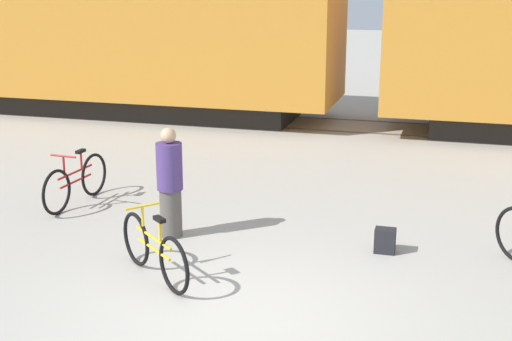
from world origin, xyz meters
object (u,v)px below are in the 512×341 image
backpack (385,241)px  person_in_purple (170,184)px  freight_train (364,12)px  bicycle_yellow (154,250)px  bicycle_maroon (76,182)px

backpack → person_in_purple: bearing=-176.0°
freight_train → bicycle_yellow: bearing=-97.2°
freight_train → bicycle_yellow: freight_train is taller
freight_train → bicycle_maroon: size_ratio=33.02×
bicycle_maroon → backpack: bearing=-8.1°
person_in_purple → bicycle_yellow: bearing=166.5°
person_in_purple → backpack: size_ratio=4.71×
freight_train → bicycle_maroon: 8.51m
bicycle_yellow → person_in_purple: (-0.36, 1.42, 0.42)m
bicycle_yellow → bicycle_maroon: 3.37m
backpack → bicycle_maroon: bearing=171.9°
freight_train → backpack: (1.44, -8.05, -2.60)m
bicycle_yellow → freight_train: bearing=82.8°
bicycle_maroon → person_in_purple: (2.04, -0.93, 0.41)m
freight_train → backpack: 8.58m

